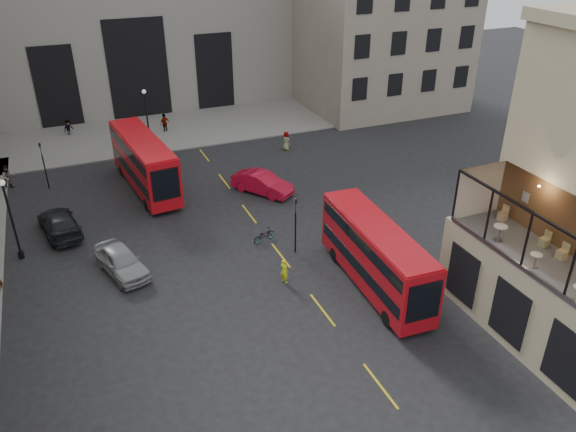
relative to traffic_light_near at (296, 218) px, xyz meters
name	(u,v)px	position (x,y,z in m)	size (l,w,h in m)	color
ground	(417,373)	(1.00, -12.00, -2.42)	(140.00, 140.00, 0.00)	black
host_frontage	(535,302)	(7.50, -12.00, -0.17)	(3.00, 11.00, 4.50)	tan
cafe_floor	(545,262)	(7.50, -12.00, 2.12)	(3.00, 10.00, 0.10)	slate
gateway	(125,17)	(-4.00, 35.99, 6.96)	(35.00, 10.60, 18.00)	gray
building_right	(371,4)	(21.00, 27.97, 7.97)	(16.60, 18.60, 20.00)	gray
pavement_far	(143,132)	(-5.00, 26.00, -2.36)	(40.00, 12.00, 0.12)	slate
traffic_light_near	(296,218)	(0.00, 0.00, 0.00)	(0.16, 0.20, 3.80)	black
traffic_light_far	(43,160)	(-14.00, 16.00, 0.00)	(0.16, 0.20, 3.80)	black
street_lamp_a	(13,224)	(-16.00, 6.00, -0.03)	(0.36, 0.36, 5.33)	black
street_lamp_b	(148,122)	(-5.00, 22.00, -0.03)	(0.36, 0.36, 5.33)	black
bus_near	(376,253)	(2.68, -5.08, -0.22)	(2.72, 9.93, 3.92)	#A70B14
bus_far	(144,160)	(-6.91, 13.11, -0.08)	(3.51, 10.65, 4.17)	red
car_a	(121,261)	(-10.41, 1.88, -1.62)	(1.89, 4.70, 1.60)	gray
car_b	(262,183)	(1.11, 8.91, -1.62)	(1.70, 4.88, 1.61)	#B80B25
car_c	(59,223)	(-13.54, 8.30, -1.66)	(2.13, 5.25, 1.52)	black
bicycle	(264,235)	(-1.34, 2.04, -1.99)	(0.58, 1.66, 0.87)	gray
cyclist	(284,271)	(-1.90, -2.77, -1.65)	(0.57, 0.37, 1.55)	#EAFD1A
pedestrian_a	(8,177)	(-16.75, 17.24, -1.46)	(0.94, 0.73, 1.94)	gray
pedestrian_b	(68,128)	(-11.66, 27.86, -1.62)	(1.04, 0.60, 1.61)	gray
pedestrian_c	(165,123)	(-2.93, 25.26, -1.47)	(1.12, 0.46, 1.91)	gray
pedestrian_d	(286,141)	(6.20, 16.39, -1.56)	(0.85, 0.55, 1.73)	gray
cafe_table_mid	(536,258)	(6.65, -12.16, 2.62)	(0.54, 0.54, 0.67)	beige
cafe_table_far	(500,231)	(6.76, -9.66, 2.73)	(0.67, 0.67, 0.83)	white
cafe_chair_b	(562,254)	(8.33, -12.11, 2.42)	(0.43, 0.43, 0.81)	tan
cafe_chair_c	(544,241)	(8.46, -10.91, 2.42)	(0.42, 0.42, 0.79)	tan
cafe_chair_d	(503,215)	(8.45, -8.02, 2.42)	(0.47, 0.47, 0.81)	tan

